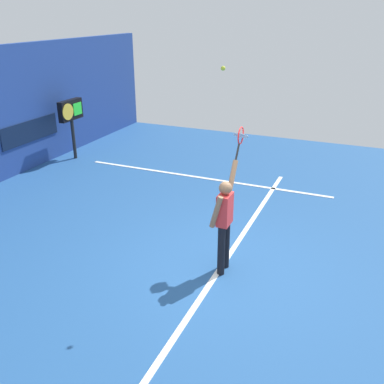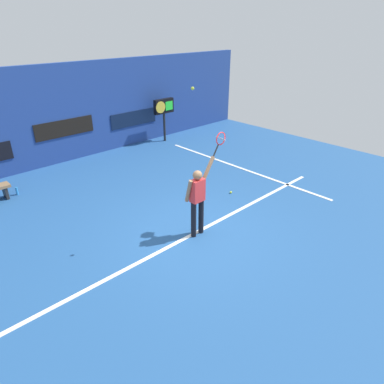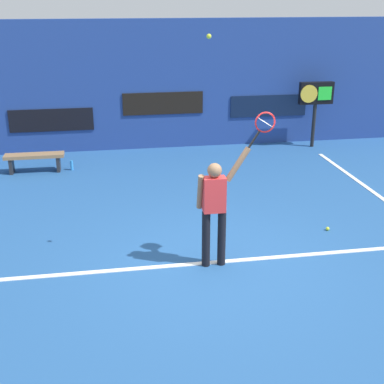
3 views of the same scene
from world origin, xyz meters
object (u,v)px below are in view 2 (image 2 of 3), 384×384
at_px(tennis_player, 198,197).
at_px(tennis_ball, 193,88).
at_px(scoreboard_clock, 164,108).
at_px(water_bottle, 17,191).
at_px(tennis_racket, 220,140).
at_px(spare_ball, 231,192).

bearing_deg(tennis_player, tennis_ball, 150.93).
relative_size(tennis_player, scoreboard_clock, 1.06).
height_order(tennis_player, scoreboard_clock, tennis_player).
xyz_separation_m(scoreboard_clock, water_bottle, (-6.61, -1.04, -1.30)).
bearing_deg(scoreboard_clock, water_bottle, -171.08).
distance_m(tennis_player, scoreboard_clock, 7.59).
bearing_deg(water_bottle, tennis_racket, -59.15).
bearing_deg(tennis_racket, spare_ball, 29.78).
bearing_deg(tennis_racket, scoreboard_clock, 61.38).
bearing_deg(spare_ball, tennis_racket, -150.22).
relative_size(tennis_player, spare_ball, 28.31).
bearing_deg(tennis_player, spare_ball, 21.46).
bearing_deg(tennis_ball, tennis_racket, -4.39).
bearing_deg(tennis_racket, water_bottle, 120.85).
bearing_deg(spare_ball, water_bottle, 137.37).
distance_m(tennis_ball, scoreboard_clock, 7.86).
bearing_deg(tennis_player, water_bottle, 114.80).
xyz_separation_m(tennis_racket, spare_ball, (1.60, 0.91, -2.22)).
xyz_separation_m(tennis_ball, spare_ball, (2.42, 0.85, -3.46)).
bearing_deg(water_bottle, tennis_player, -65.20).
bearing_deg(tennis_player, tennis_racket, -0.34).
height_order(tennis_racket, tennis_ball, tennis_ball).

